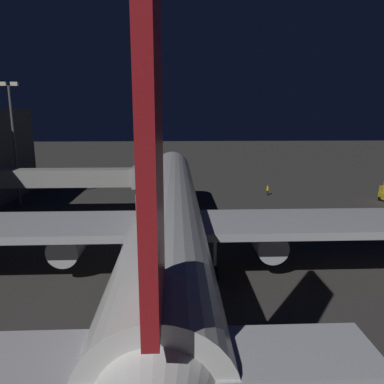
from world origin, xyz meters
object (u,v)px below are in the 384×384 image
apron_floodlight_mast (14,136)px  traffic_cone_nose_port (185,198)px  ground_crew_by_tug (268,190)px  traffic_cone_nose_starboard (160,198)px  jet_bridge (87,178)px  airliner_at_gate (169,212)px

apron_floodlight_mast → traffic_cone_nose_port: 29.93m
ground_crew_by_tug → traffic_cone_nose_starboard: size_ratio=3.41×
apron_floodlight_mast → ground_crew_by_tug: (-43.09, -5.03, -10.32)m
apron_floodlight_mast → traffic_cone_nose_port: bearing=-175.1°
ground_crew_by_tug → jet_bridge: bearing=23.4°
jet_bridge → ground_crew_by_tug: size_ratio=12.19×
airliner_at_gate → ground_crew_by_tug: 36.87m
airliner_at_gate → apron_floodlight_mast: airliner_at_gate is taller
traffic_cone_nose_port → jet_bridge: bearing=35.5°
jet_bridge → airliner_at_gate: bearing=122.6°
traffic_cone_nose_port → ground_crew_by_tug: bearing=-170.2°
airliner_at_gate → jet_bridge: 22.72m
airliner_at_gate → traffic_cone_nose_port: airliner_at_gate is taller
jet_bridge → traffic_cone_nose_starboard: (-10.03, -10.29, -5.54)m
apron_floodlight_mast → traffic_cone_nose_starboard: size_ratio=35.96×
jet_bridge → traffic_cone_nose_port: size_ratio=41.61×
apron_floodlight_mast → ground_crew_by_tug: apron_floodlight_mast is taller
jet_bridge → apron_floodlight_mast: (13.27, -7.90, 5.54)m
jet_bridge → traffic_cone_nose_port: 18.57m
jet_bridge → apron_floodlight_mast: 16.41m
airliner_at_gate → jet_bridge: airliner_at_gate is taller
ground_crew_by_tug → traffic_cone_nose_port: bearing=9.8°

